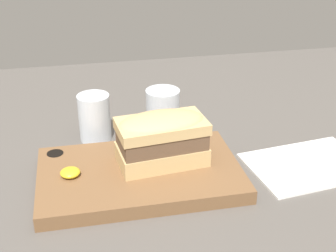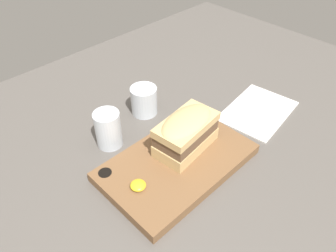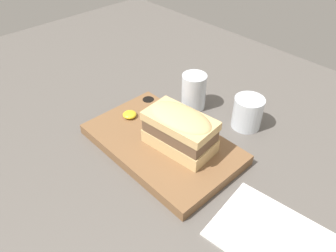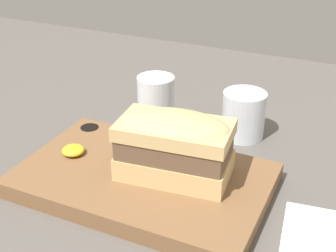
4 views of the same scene
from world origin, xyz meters
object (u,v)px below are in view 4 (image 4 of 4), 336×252
(sandwich, at_px, (174,143))
(wine_glass, at_px, (243,117))
(serving_board, at_px, (144,178))
(water_glass, at_px, (156,106))

(sandwich, relative_size, wine_glass, 2.01)
(serving_board, xyz_separation_m, wine_glass, (0.08, 0.19, 0.02))
(sandwich, height_order, wine_glass, sandwich)
(serving_board, distance_m, wine_glass, 0.21)
(wine_glass, bearing_deg, sandwich, -101.57)
(serving_board, height_order, wine_glass, wine_glass)
(serving_board, bearing_deg, water_glass, 110.94)
(sandwich, bearing_deg, serving_board, -168.53)
(serving_board, distance_m, sandwich, 0.07)
(water_glass, bearing_deg, wine_glass, 13.65)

